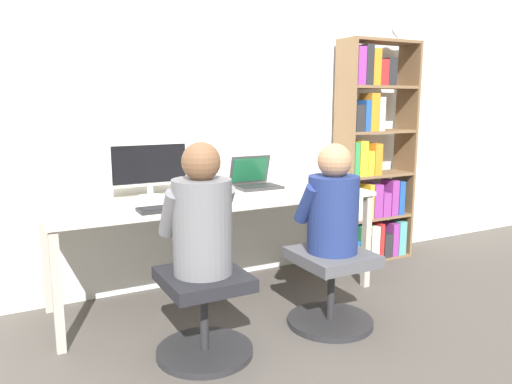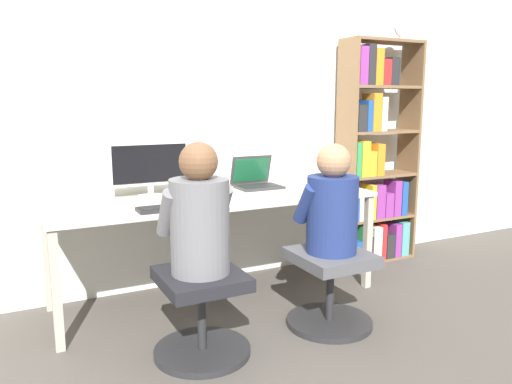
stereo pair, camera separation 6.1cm
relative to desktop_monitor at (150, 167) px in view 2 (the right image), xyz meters
name	(u,v)px [view 2 (the right image)]	position (x,y,z in m)	size (l,w,h in m)	color
ground_plane	(238,316)	(0.40, -0.55, -0.94)	(14.00, 14.00, 0.00)	#4C4742
wall_back	(194,112)	(0.40, 0.21, 0.36)	(10.00, 0.05, 2.60)	silver
desk	(216,206)	(0.40, -0.20, -0.27)	(2.24, 0.69, 0.73)	beige
desktop_monitor	(150,167)	(0.00, 0.00, 0.00)	(0.56, 0.17, 0.38)	beige
laptop	(257,181)	(0.82, 0.02, -0.16)	(0.33, 0.29, 0.24)	#2D2D30
keyboard	(172,208)	(0.01, -0.45, -0.19)	(0.41, 0.15, 0.03)	#232326
computer_mouse_by_keyboard	(213,202)	(0.28, -0.44, -0.19)	(0.07, 0.11, 0.04)	black
office_chair_left	(202,310)	(0.02, -0.90, -0.68)	(0.53, 0.53, 0.47)	#262628
office_chair_right	(330,285)	(0.86, -0.92, -0.68)	(0.53, 0.53, 0.47)	#262628
person_at_monitor	(199,217)	(0.02, -0.90, -0.16)	(0.39, 0.34, 0.70)	slate
person_at_laptop	(332,206)	(0.86, -0.91, -0.18)	(0.38, 0.32, 0.66)	navy
bookshelf	(374,165)	(1.92, -0.02, -0.09)	(0.71, 0.27, 1.87)	brown
desk_clock	(403,27)	(2.11, -0.07, 1.04)	(0.17, 0.03, 0.19)	#B2B2B7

